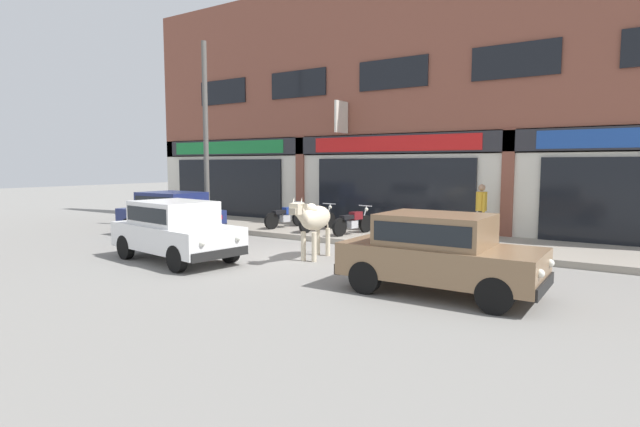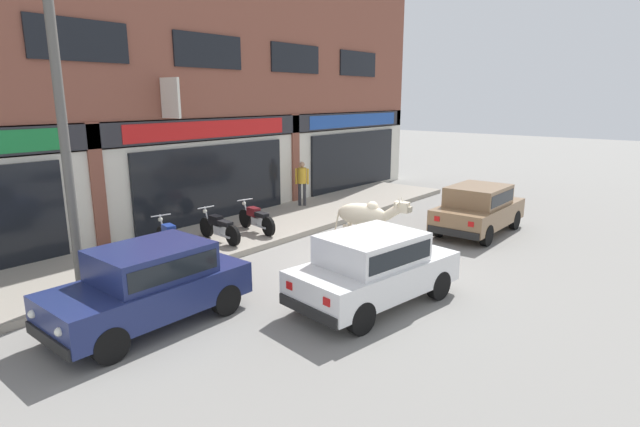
{
  "view_description": "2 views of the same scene",
  "coord_description": "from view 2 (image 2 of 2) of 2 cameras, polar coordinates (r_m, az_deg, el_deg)",
  "views": [
    {
      "loc": [
        7.35,
        -10.19,
        2.36
      ],
      "look_at": [
        0.0,
        1.0,
        1.03
      ],
      "focal_mm": 28.0,
      "sensor_mm": 36.0,
      "label": 1
    },
    {
      "loc": [
        -10.05,
        -7.13,
        4.04
      ],
      "look_at": [
        -0.13,
        1.0,
        1.03
      ],
      "focal_mm": 28.0,
      "sensor_mm": 36.0,
      "label": 2
    }
  ],
  "objects": [
    {
      "name": "sidewalk",
      "position": [
        15.39,
        -7.89,
        -1.8
      ],
      "size": [
        19.0,
        3.27,
        0.17
      ],
      "primitive_type": "cube",
      "color": "gray",
      "rests_on": "ground"
    },
    {
      "name": "car_2",
      "position": [
        9.87,
        6.15,
        -5.92
      ],
      "size": [
        3.77,
        2.1,
        1.46
      ],
      "color": "black",
      "rests_on": "ground"
    },
    {
      "name": "motorcycle_2",
      "position": [
        14.71,
        -7.31,
        -0.6
      ],
      "size": [
        0.63,
        1.8,
        0.88
      ],
      "color": "black",
      "rests_on": "sidewalk"
    },
    {
      "name": "car_0",
      "position": [
        9.5,
        -18.85,
        -7.36
      ],
      "size": [
        3.63,
        1.64,
        1.46
      ],
      "color": "black",
      "rests_on": "ground"
    },
    {
      "name": "motorcycle_1",
      "position": [
        13.89,
        -11.47,
        -1.59
      ],
      "size": [
        0.52,
        1.81,
        0.88
      ],
      "color": "black",
      "rests_on": "sidewalk"
    },
    {
      "name": "cow",
      "position": [
        13.08,
        5.26,
        -0.25
      ],
      "size": [
        0.78,
        2.14,
        1.61
      ],
      "color": "beige",
      "rests_on": "ground"
    },
    {
      "name": "car_1",
      "position": [
        15.68,
        17.65,
        0.72
      ],
      "size": [
        3.62,
        1.63,
        1.46
      ],
      "color": "black",
      "rests_on": "ground"
    },
    {
      "name": "ground_plane",
      "position": [
        12.96,
        3.8,
        -4.96
      ],
      "size": [
        90.0,
        90.0,
        0.0
      ],
      "primitive_type": "plane",
      "color": "gray"
    },
    {
      "name": "pedestrian",
      "position": [
        18.03,
        -2.07,
        3.99
      ],
      "size": [
        0.32,
        0.43,
        1.6
      ],
      "color": "#2D2D33",
      "rests_on": "sidewalk"
    },
    {
      "name": "utility_pole",
      "position": [
        10.53,
        -27.27,
        8.28
      ],
      "size": [
        0.18,
        0.18,
        6.46
      ],
      "primitive_type": "cylinder",
      "color": "#595651",
      "rests_on": "sidewalk"
    },
    {
      "name": "shop_building",
      "position": [
        16.32,
        -13.03,
        13.66
      ],
      "size": [
        23.0,
        1.4,
        8.96
      ],
      "color": "brown",
      "rests_on": "ground"
    },
    {
      "name": "motorcycle_0",
      "position": [
        13.17,
        -16.63,
        -2.69
      ],
      "size": [
        0.65,
        1.79,
        0.88
      ],
      "color": "black",
      "rests_on": "sidewalk"
    }
  ]
}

